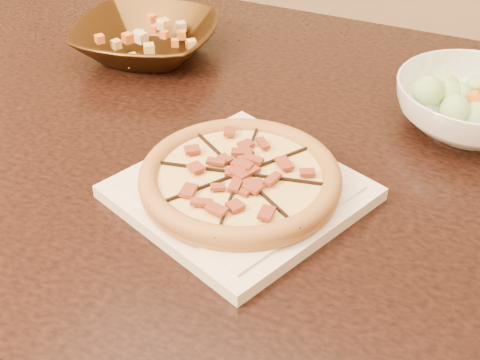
{
  "coord_description": "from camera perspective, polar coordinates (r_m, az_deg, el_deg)",
  "views": [
    {
      "loc": [
        0.31,
        -0.61,
        1.3
      ],
      "look_at": [
        0.02,
        0.01,
        0.78
      ],
      "focal_mm": 50.0,
      "sensor_mm": 36.0,
      "label": 1
    }
  ],
  "objects": [
    {
      "name": "pizza",
      "position": [
        0.86,
        0.0,
        0.21
      ],
      "size": [
        0.26,
        0.26,
        0.03
      ],
      "color": "#AC7237",
      "rests_on": "plate"
    },
    {
      "name": "dining_table",
      "position": [
        1.08,
        -2.23,
        0.44
      ],
      "size": [
        1.52,
        1.0,
        0.75
      ],
      "color": "black",
      "rests_on": "floor"
    },
    {
      "name": "salad_bowl",
      "position": [
        1.07,
        19.27,
        5.99
      ],
      "size": [
        0.28,
        0.28,
        0.07
      ],
      "primitive_type": "imported",
      "rotation": [
        0.0,
        0.0,
        0.22
      ],
      "color": "white",
      "rests_on": "dining_table"
    },
    {
      "name": "mixed_dish",
      "position": [
        1.23,
        -8.19,
        13.73
      ],
      "size": [
        0.11,
        0.11,
        0.03
      ],
      "color": "#E1B681",
      "rests_on": "bronze_bowl"
    },
    {
      "name": "plate",
      "position": [
        0.88,
        0.0,
        -1.02
      ],
      "size": [
        0.35,
        0.35,
        0.02
      ],
      "color": "beige",
      "rests_on": "dining_table"
    },
    {
      "name": "bronze_bowl",
      "position": [
        1.25,
        -7.96,
        11.83
      ],
      "size": [
        0.3,
        0.3,
        0.06
      ],
      "primitive_type": "imported",
      "rotation": [
        0.0,
        0.0,
        0.21
      ],
      "color": "#3C2710",
      "rests_on": "dining_table"
    }
  ]
}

